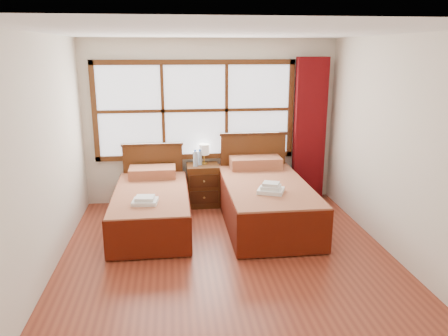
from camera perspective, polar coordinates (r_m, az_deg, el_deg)
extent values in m
plane|color=brown|center=(5.29, 0.60, -12.05)|extent=(4.50, 4.50, 0.00)
plane|color=white|center=(4.71, 0.69, 17.34)|extent=(4.50, 4.50, 0.00)
plane|color=silver|center=(7.03, -1.76, 5.99)|extent=(4.00, 0.00, 4.00)
plane|color=silver|center=(4.99, -22.76, 0.99)|extent=(0.00, 4.50, 4.50)
plane|color=silver|center=(5.47, 21.93, 2.22)|extent=(0.00, 4.50, 4.50)
cube|color=white|center=(6.96, -3.82, 7.53)|extent=(3.00, 0.02, 1.40)
cube|color=#4D2810|center=(7.07, -3.71, 1.56)|extent=(3.16, 0.06, 0.08)
cube|color=#4D2810|center=(6.88, -3.92, 13.63)|extent=(3.16, 0.06, 0.08)
cube|color=#4D2810|center=(7.03, -16.55, 7.02)|extent=(0.08, 0.06, 1.56)
cube|color=#4D2810|center=(7.18, 8.66, 7.64)|extent=(0.08, 0.06, 1.56)
cube|color=#4D2810|center=(6.93, -7.98, 7.39)|extent=(0.05, 0.05, 1.40)
cube|color=#4D2810|center=(6.98, 0.33, 7.59)|extent=(0.05, 0.05, 1.40)
cube|color=#4D2810|center=(6.94, -3.81, 7.51)|extent=(3.00, 0.05, 0.05)
cube|color=#63090D|center=(7.24, 11.12, 4.93)|extent=(0.50, 0.16, 2.30)
cube|color=#3A1C0C|center=(6.23, -9.39, -6.45)|extent=(0.89, 1.79, 0.29)
cube|color=maroon|center=(6.14, -9.49, -4.13)|extent=(1.00, 1.98, 0.24)
cube|color=#571609|center=(6.24, -14.06, -5.50)|extent=(0.03, 1.98, 0.50)
cube|color=#571609|center=(6.19, -4.77, -5.25)|extent=(0.03, 1.98, 0.50)
cube|color=#571609|center=(5.28, -9.86, -9.15)|extent=(1.00, 0.03, 0.50)
cube|color=maroon|center=(6.77, -9.32, -0.53)|extent=(0.70, 0.41, 0.16)
cube|color=#4D2810|center=(7.08, -9.19, -0.88)|extent=(0.93, 0.06, 0.97)
cube|color=#3A1C0C|center=(6.96, -9.36, 3.05)|extent=(0.97, 0.08, 0.04)
cube|color=#3A1C0C|center=(6.35, 5.38, -5.69)|extent=(1.02, 2.03, 0.33)
cube|color=maroon|center=(6.25, 5.45, -3.09)|extent=(1.14, 2.25, 0.28)
cube|color=#571609|center=(6.21, 0.27, -4.77)|extent=(0.03, 2.25, 0.56)
cube|color=#571609|center=(6.45, 10.36, -4.28)|extent=(0.03, 2.25, 0.56)
cube|color=#571609|center=(5.29, 7.98, -8.58)|extent=(1.14, 0.03, 0.56)
cube|color=maroon|center=(6.96, 4.08, 0.77)|extent=(0.80, 0.46, 0.18)
cube|color=#4D2810|center=(7.18, 3.77, 0.04)|extent=(1.06, 0.06, 1.10)
cube|color=#3A1C0C|center=(7.05, 3.85, 4.47)|extent=(1.10, 0.08, 0.04)
cube|color=#4D2810|center=(7.00, -2.77, -2.21)|extent=(0.50, 0.44, 0.66)
cube|color=#3A1C0C|center=(6.82, -2.61, -3.85)|extent=(0.44, 0.02, 0.20)
cube|color=#3A1C0C|center=(6.74, -2.64, -1.72)|extent=(0.44, 0.02, 0.20)
sphere|color=olive|center=(6.80, -2.60, -3.90)|extent=(0.03, 0.03, 0.03)
sphere|color=olive|center=(6.72, -2.63, -1.76)|extent=(0.03, 0.03, 0.03)
cube|color=white|center=(5.65, -10.27, -4.34)|extent=(0.34, 0.30, 0.05)
cube|color=white|center=(5.63, -10.29, -3.90)|extent=(0.25, 0.23, 0.04)
cube|color=white|center=(5.78, 6.13, -2.95)|extent=(0.41, 0.39, 0.05)
cube|color=white|center=(5.76, 6.14, -2.50)|extent=(0.31, 0.29, 0.05)
cube|color=white|center=(5.75, 6.15, -2.08)|extent=(0.25, 0.24, 0.04)
cylinder|color=gold|center=(6.96, -2.61, 0.62)|extent=(0.10, 0.10, 0.02)
cylinder|color=gold|center=(6.95, -2.61, 1.24)|extent=(0.02, 0.02, 0.14)
cylinder|color=white|center=(6.91, -2.63, 2.45)|extent=(0.16, 0.16, 0.16)
cylinder|color=#A6BFD5|center=(6.79, -3.76, 1.19)|extent=(0.07, 0.07, 0.24)
cylinder|color=blue|center=(6.76, -3.78, 2.30)|extent=(0.03, 0.03, 0.03)
cylinder|color=#A6BFD5|center=(6.88, -3.18, 1.30)|extent=(0.07, 0.07, 0.22)
cylinder|color=blue|center=(6.85, -3.19, 2.31)|extent=(0.03, 0.03, 0.03)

